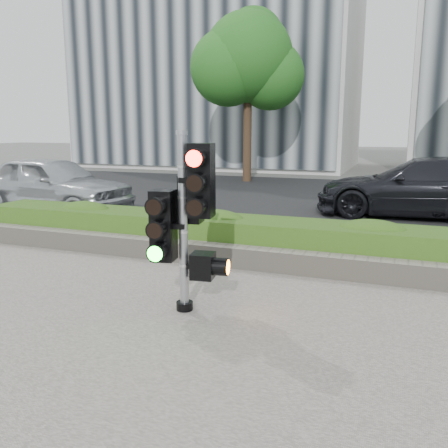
% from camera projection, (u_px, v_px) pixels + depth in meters
% --- Properties ---
extents(ground, '(120.00, 120.00, 0.00)m').
position_uv_depth(ground, '(229.00, 314.00, 5.87)').
color(ground, '#51514C').
rests_on(ground, ground).
extents(sidewalk, '(16.00, 11.00, 0.03)m').
position_uv_depth(sidewalk, '(114.00, 430.00, 3.58)').
color(sidewalk, '#9E9389').
rests_on(sidewalk, ground).
extents(road, '(60.00, 13.00, 0.02)m').
position_uv_depth(road, '(337.00, 201.00, 15.04)').
color(road, black).
rests_on(road, ground).
extents(curb, '(60.00, 0.25, 0.12)m').
position_uv_depth(curb, '(288.00, 250.00, 8.75)').
color(curb, gray).
rests_on(curb, ground).
extents(stone_wall, '(12.00, 0.32, 0.34)m').
position_uv_depth(stone_wall, '(270.00, 260.00, 7.58)').
color(stone_wall, gray).
rests_on(stone_wall, sidewalk).
extents(hedge, '(12.00, 1.00, 0.68)m').
position_uv_depth(hedge, '(280.00, 241.00, 8.14)').
color(hedge, olive).
rests_on(hedge, sidewalk).
extents(building_left, '(16.00, 9.00, 15.00)m').
position_uv_depth(building_left, '(221.00, 41.00, 28.61)').
color(building_left, '#B7B7B2').
rests_on(building_left, ground).
extents(tree_left, '(4.61, 4.03, 7.34)m').
position_uv_depth(tree_left, '(248.00, 61.00, 19.80)').
color(tree_left, black).
rests_on(tree_left, ground).
extents(traffic_signal, '(0.79, 0.62, 2.21)m').
position_uv_depth(traffic_signal, '(186.00, 213.00, 5.72)').
color(traffic_signal, black).
rests_on(traffic_signal, sidewalk).
extents(car_silver, '(4.65, 2.10, 1.55)m').
position_uv_depth(car_silver, '(52.00, 184.00, 12.71)').
color(car_silver, '#B9BCC1').
rests_on(car_silver, road).
extents(car_dark, '(5.37, 2.31, 1.54)m').
position_uv_depth(car_dark, '(423.00, 187.00, 12.17)').
color(car_dark, black).
rests_on(car_dark, road).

